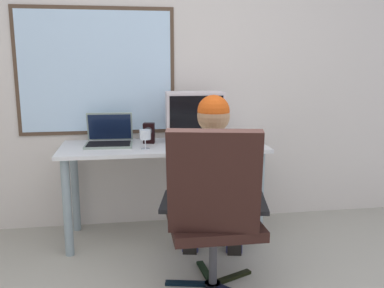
# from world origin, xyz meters

# --- Properties ---
(wall_rear) EXTENTS (4.99, 0.08, 2.81)m
(wall_rear) POSITION_xyz_m (-0.02, 2.09, 1.40)
(wall_rear) COLOR beige
(wall_rear) RESTS_ON ground
(desk) EXTENTS (1.54, 0.60, 0.74)m
(desk) POSITION_xyz_m (-0.00, 1.73, 0.61)
(desk) COLOR gray
(desk) RESTS_ON ground
(office_chair) EXTENTS (0.67, 0.64, 1.02)m
(office_chair) POSITION_xyz_m (0.20, 0.82, 0.56)
(office_chair) COLOR black
(office_chair) RESTS_ON ground
(person_seated) EXTENTS (0.60, 0.84, 1.17)m
(person_seated) POSITION_xyz_m (0.25, 1.09, 0.61)
(person_seated) COLOR navy
(person_seated) RESTS_ON ground
(crt_monitor) EXTENTS (0.45, 0.26, 0.39)m
(crt_monitor) POSITION_xyz_m (0.25, 1.79, 0.96)
(crt_monitor) COLOR beige
(crt_monitor) RESTS_ON desk
(laptop) EXTENTS (0.36, 0.31, 0.24)m
(laptop) POSITION_xyz_m (-0.41, 1.81, 0.80)
(laptop) COLOR gray
(laptop) RESTS_ON desk
(wine_glass) EXTENTS (0.08, 0.08, 0.14)m
(wine_glass) POSITION_xyz_m (-0.14, 1.60, 0.83)
(wine_glass) COLOR silver
(wine_glass) RESTS_ON desk
(desk_speaker) EXTENTS (0.10, 0.09, 0.16)m
(desk_speaker) POSITION_xyz_m (-0.11, 1.82, 0.81)
(desk_speaker) COLOR black
(desk_speaker) RESTS_ON desk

